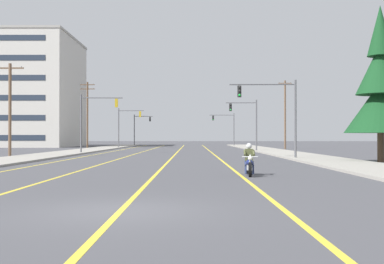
{
  "coord_description": "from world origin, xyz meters",
  "views": [
    {
      "loc": [
        1.77,
        -11.89,
        1.74
      ],
      "look_at": [
        1.74,
        22.36,
        2.07
      ],
      "focal_mm": 47.37,
      "sensor_mm": 36.0,
      "label": 1
    }
  ],
  "objects": [
    {
      "name": "ground_plane",
      "position": [
        0.0,
        0.0,
        0.0
      ],
      "size": [
        400.0,
        400.0,
        0.0
      ],
      "primitive_type": "plane",
      "color": "#47474C"
    },
    {
      "name": "lane_stripe_center",
      "position": [
        0.09,
        45.0,
        0.0
      ],
      "size": [
        0.16,
        100.0,
        0.01
      ],
      "primitive_type": "cube",
      "color": "yellow",
      "rests_on": "ground"
    },
    {
      "name": "lane_stripe_left",
      "position": [
        -4.0,
        45.0,
        0.0
      ],
      "size": [
        0.16,
        100.0,
        0.01
      ],
      "primitive_type": "cube",
      "color": "yellow",
      "rests_on": "ground"
    },
    {
      "name": "lane_stripe_right",
      "position": [
        3.96,
        45.0,
        0.0
      ],
      "size": [
        0.16,
        100.0,
        0.01
      ],
      "primitive_type": "cube",
      "color": "yellow",
      "rests_on": "ground"
    },
    {
      "name": "lane_stripe_far_left",
      "position": [
        -7.74,
        45.0,
        0.0
      ],
      "size": [
        0.16,
        100.0,
        0.01
      ],
      "primitive_type": "cube",
      "color": "yellow",
      "rests_on": "ground"
    },
    {
      "name": "sidewalk_kerb_right",
      "position": [
        11.37,
        40.0,
        0.07
      ],
      "size": [
        4.4,
        110.0,
        0.14
      ],
      "primitive_type": "cube",
      "color": "#9E998E",
      "rests_on": "ground"
    },
    {
      "name": "sidewalk_kerb_left",
      "position": [
        -11.37,
        40.0,
        0.07
      ],
      "size": [
        4.4,
        110.0,
        0.14
      ],
      "primitive_type": "cube",
      "color": "#9E998E",
      "rests_on": "ground"
    },
    {
      "name": "motorcycle_with_rider",
      "position": [
        4.34,
        10.86,
        0.59
      ],
      "size": [
        0.7,
        2.19,
        1.46
      ],
      "color": "black",
      "rests_on": "ground"
    },
    {
      "name": "traffic_signal_near_right",
      "position": [
        8.34,
        27.57,
        4.12
      ],
      "size": [
        5.22,
        0.37,
        6.2
      ],
      "color": "#56565B",
      "rests_on": "ground"
    },
    {
      "name": "traffic_signal_near_left",
      "position": [
        -8.62,
        41.09,
        4.07
      ],
      "size": [
        4.43,
        0.48,
        6.2
      ],
      "color": "#56565B",
      "rests_on": "ground"
    },
    {
      "name": "traffic_signal_mid_right",
      "position": [
        8.46,
        48.68,
        4.02
      ],
      "size": [
        3.73,
        0.37,
        6.2
      ],
      "color": "#56565B",
      "rests_on": "ground"
    },
    {
      "name": "traffic_signal_mid_left",
      "position": [
        -8.57,
        66.96,
        4.04
      ],
      "size": [
        4.02,
        0.4,
        6.2
      ],
      "color": "#56565B",
      "rests_on": "ground"
    },
    {
      "name": "traffic_signal_far_right",
      "position": [
        8.31,
        82.98,
        4.09
      ],
      "size": [
        4.7,
        0.58,
        6.2
      ],
      "color": "#56565B",
      "rests_on": "ground"
    },
    {
      "name": "traffic_signal_far_left",
      "position": [
        -8.67,
        88.68,
        4.03
      ],
      "size": [
        3.76,
        0.41,
        6.2
      ],
      "color": "#56565B",
      "rests_on": "ground"
    },
    {
      "name": "utility_pole_left_near",
      "position": [
        -13.82,
        31.35,
        4.24
      ],
      "size": [
        2.32,
        0.26,
        8.04
      ],
      "color": "brown",
      "rests_on": "ground"
    },
    {
      "name": "utility_pole_right_far",
      "position": [
        15.02,
        60.03,
        5.08
      ],
      "size": [
        1.87,
        0.26,
        9.78
      ],
      "color": "brown",
      "rests_on": "ground"
    },
    {
      "name": "utility_pole_left_far",
      "position": [
        -14.1,
        64.73,
        5.42
      ],
      "size": [
        2.19,
        0.26,
        10.07
      ],
      "color": "brown",
      "rests_on": "ground"
    },
    {
      "name": "conifer_tree_right_verge_near",
      "position": [
        14.81,
        23.04,
        4.99
      ],
      "size": [
        4.94,
        4.94,
        10.88
      ],
      "color": "#4C3828",
      "rests_on": "ground"
    }
  ]
}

